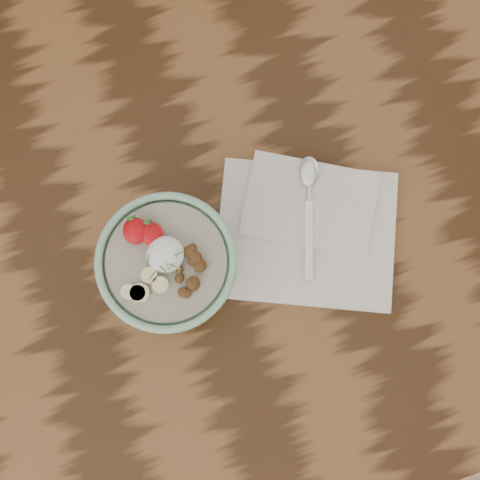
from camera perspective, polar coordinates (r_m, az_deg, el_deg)
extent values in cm
cube|color=#341D0D|center=(100.23, -3.95, 0.44)|extent=(160.00, 90.00, 4.00)
cylinder|color=#4C2D19|center=(163.50, 18.43, 18.50)|extent=(7.00, 7.00, 71.00)
cylinder|color=#88B797|center=(97.02, -5.72, -2.65)|extent=(8.24, 8.24, 1.18)
torus|color=#88B797|center=(87.54, -6.34, -1.84)|extent=(18.74, 18.74, 1.08)
cylinder|color=#A39C87|center=(88.12, -6.30, -1.89)|extent=(15.90, 15.90, 0.98)
ellipsoid|color=white|center=(86.83, -6.38, -1.23)|extent=(4.88, 4.88, 2.69)
ellipsoid|color=#B1080D|center=(87.61, -7.54, 0.50)|extent=(3.01, 3.31, 1.65)
cone|color=#286623|center=(87.62, -7.84, 1.36)|extent=(1.40, 1.03, 1.52)
ellipsoid|color=#B1080D|center=(87.91, -8.91, 0.78)|extent=(3.30, 3.63, 1.82)
cone|color=#286623|center=(87.97, -9.23, 1.72)|extent=(1.40, 1.03, 1.52)
cylinder|color=#F5E5A1|center=(87.26, -7.76, -3.00)|extent=(2.15, 2.15, 0.70)
cylinder|color=#F5E5A1|center=(87.41, -9.48, -4.39)|extent=(2.03, 2.03, 0.70)
cylinder|color=#F5E5A1|center=(86.93, -6.83, -3.82)|extent=(2.20, 2.20, 0.70)
cylinder|color=#F5E5A1|center=(87.21, -8.72, -4.49)|extent=(2.08, 2.08, 0.70)
cylinder|color=#F5E5A1|center=(87.17, -8.54, -4.49)|extent=(2.52, 2.52, 0.70)
ellipsoid|color=#563519|center=(86.86, -5.17, -2.50)|extent=(1.43, 1.59, 1.00)
ellipsoid|color=#563519|center=(86.52, -3.40, -2.23)|extent=(2.45, 2.41, 1.14)
ellipsoid|color=#563519|center=(86.69, -5.19, -3.25)|extent=(1.83, 1.80, 0.88)
ellipsoid|color=#563519|center=(86.25, -4.75, -4.51)|extent=(2.34, 2.28, 1.02)
ellipsoid|color=#563519|center=(86.93, -4.29, -1.02)|extent=(2.22, 2.18, 1.15)
ellipsoid|color=#563519|center=(86.28, -4.03, -3.72)|extent=(2.67, 2.67, 1.19)
ellipsoid|color=#563519|center=(87.01, -4.17, -0.78)|extent=(2.01, 1.90, 1.05)
ellipsoid|color=#563519|center=(86.70, -3.79, -1.53)|extent=(2.10, 2.26, 1.00)
ellipsoid|color=#563519|center=(86.79, -4.07, -1.92)|extent=(1.77, 1.81, 0.85)
cylinder|color=#428E3C|center=(85.51, -6.56, -2.50)|extent=(0.71, 1.18, 0.22)
cylinder|color=#428E3C|center=(85.87, -6.49, -0.80)|extent=(0.48, 1.14, 0.22)
cylinder|color=#428E3C|center=(85.61, -6.34, -1.83)|extent=(0.29, 1.19, 0.22)
cylinder|color=#428E3C|center=(85.45, -5.95, -2.28)|extent=(1.07, 0.69, 0.22)
cylinder|color=#428E3C|center=(85.64, -5.67, -1.22)|extent=(0.82, 1.03, 0.22)
cylinder|color=#428E3C|center=(85.58, -7.46, -2.96)|extent=(1.16, 0.91, 0.23)
cylinder|color=#428E3C|center=(85.60, -5.35, -1.18)|extent=(1.39, 0.24, 0.23)
cylinder|color=#428E3C|center=(85.88, -7.85, -1.84)|extent=(0.84, 1.63, 0.24)
cylinder|color=#428E3C|center=(85.82, -6.50, -1.00)|extent=(1.30, 0.49, 0.23)
cylinder|color=#428E3C|center=(85.98, -6.70, -0.52)|extent=(1.40, 0.26, 0.23)
cylinder|color=#428E3C|center=(85.51, -6.83, -2.71)|extent=(1.15, 0.83, 0.22)
cylinder|color=#428E3C|center=(85.81, -6.54, -1.10)|extent=(0.72, 1.74, 0.24)
cylinder|color=#428E3C|center=(85.41, -5.63, -2.26)|extent=(1.30, 1.28, 0.24)
cube|color=silver|center=(97.94, 5.66, 0.47)|extent=(32.00, 29.53, 0.99)
cube|color=silver|center=(98.12, 6.00, 3.07)|extent=(22.71, 20.60, 0.59)
cube|color=silver|center=(96.53, 5.88, -0.02)|extent=(5.05, 11.22, 0.35)
cylinder|color=silver|center=(97.90, 5.91, 4.20)|extent=(1.71, 3.07, 0.70)
ellipsoid|color=silver|center=(98.53, 5.92, 5.85)|extent=(4.49, 5.39, 0.96)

